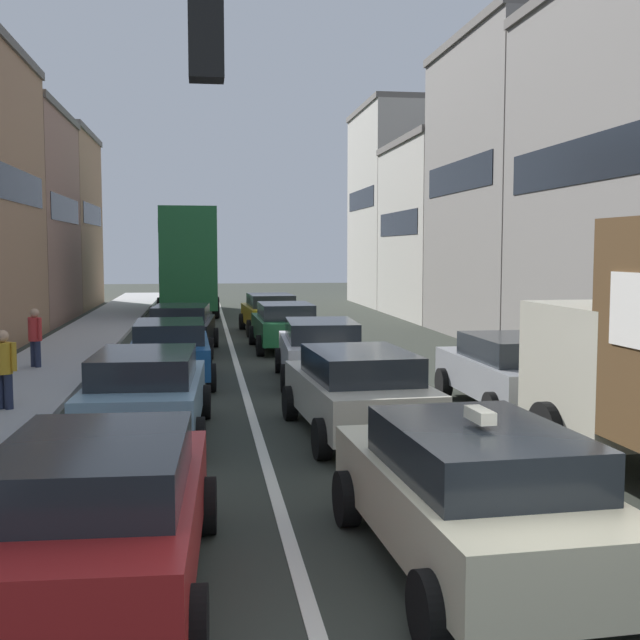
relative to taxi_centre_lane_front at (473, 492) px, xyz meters
The scene contains 17 objects.
sidewalk_left 19.56m from the taxi_centre_lane_front, 110.07° to the left, with size 2.60×64.00×0.14m, color #ADADAD.
lane_stripe_left 18.46m from the taxi_centre_lane_front, 95.31° to the left, with size 0.16×60.00×0.01m, color silver.
lane_stripe_right 18.46m from the taxi_centre_lane_front, 84.74° to the left, with size 0.16×60.00×0.01m, color silver.
building_row_right 23.44m from the taxi_centre_lane_front, 64.60° to the left, with size 7.20×43.90×11.26m.
taxi_centre_lane_front is the anchor object (origin of this frame).
sedan_left_lane_front 3.58m from the taxi_centre_lane_front, behind, with size 2.20×4.37×1.49m.
sedan_centre_lane_second 5.87m from the taxi_centre_lane_front, 90.14° to the left, with size 2.26×4.40×1.49m.
wagon_left_lane_second 7.14m from the taxi_centre_lane_front, 120.08° to the left, with size 2.19×4.37×1.49m.
hatchback_centre_lane_third 11.56m from the taxi_centre_lane_front, 89.10° to the left, with size 2.23×4.38×1.49m.
sedan_left_lane_third 12.39m from the taxi_centre_lane_front, 105.93° to the left, with size 2.13×4.34×1.49m.
coupe_centre_lane_fourth 17.80m from the taxi_centre_lane_front, 90.13° to the left, with size 2.13×4.33×1.49m.
sedan_left_lane_fourth 17.67m from the taxi_centre_lane_front, 100.64° to the left, with size 2.30×4.41×1.49m.
sedan_centre_lane_fifth 23.06m from the taxi_centre_lane_front, 90.21° to the left, with size 2.23×4.38×1.49m.
sedan_right_lane_behind_truck 8.32m from the taxi_centre_lane_front, 65.69° to the left, with size 2.08×4.31×1.49m.
bus_mid_queue_primary 33.15m from the taxi_centre_lane_front, 95.84° to the left, with size 3.02×10.57×5.06m.
pedestrian_near_kerb 15.71m from the taxi_centre_lane_front, 116.18° to the left, with size 0.41×0.42×1.66m.
pedestrian_mid_sidewalk 10.58m from the taxi_centre_lane_front, 127.17° to the left, with size 0.53×0.34×1.66m.
Camera 1 is at (-2.60, -5.79, 3.18)m, focal length 45.09 mm.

